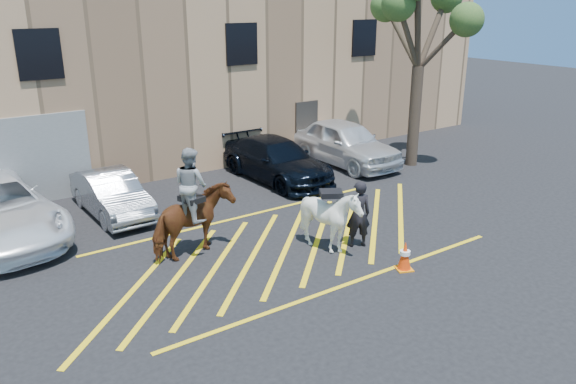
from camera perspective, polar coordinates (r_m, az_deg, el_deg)
ground at (r=15.08m, az=-0.76°, el=-5.15°), size 90.00×90.00×0.00m
car_silver_sedan at (r=17.58m, az=-17.48°, el=-0.21°), size 1.46×3.96×1.29m
car_blue_suv at (r=20.06m, az=-1.16°, el=3.29°), size 2.21×5.10×1.46m
car_white_suv at (r=22.09m, az=5.81°, el=5.03°), size 2.05×5.06×1.72m
handler at (r=14.65m, az=7.15°, el=-2.24°), size 0.77×0.66×1.79m
warehouse at (r=24.76m, az=-16.92°, el=12.40°), size 32.42×10.20×7.30m
hatching_zone at (r=14.85m, az=-0.11°, el=-5.52°), size 12.60×5.12×0.01m
mounted_bay at (r=14.13m, az=-9.68°, el=-2.15°), size 2.29×1.42×2.81m
saddled_white at (r=14.33m, az=4.34°, el=-2.72°), size 2.03×2.09×1.75m
traffic_cone at (r=13.79m, az=11.78°, el=-6.34°), size 0.49×0.49×0.73m
tree at (r=21.75m, az=13.45°, el=17.28°), size 3.99×4.37×7.31m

